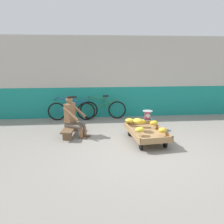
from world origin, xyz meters
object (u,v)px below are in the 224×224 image
at_px(banana_cart, 146,133).
at_px(low_bench, 71,129).
at_px(plastic_crate, 147,125).
at_px(shopping_bag, 157,130).
at_px(bicycle_far_left, 103,109).
at_px(bicycle_near_left, 71,111).
at_px(vendor_seated, 73,117).
at_px(weighing_scale, 147,115).

xyz_separation_m(banana_cart, low_bench, (-2.03, 0.65, -0.04)).
height_order(plastic_crate, shopping_bag, plastic_crate).
height_order(plastic_crate, bicycle_far_left, bicycle_far_left).
distance_m(banana_cart, bicycle_near_left, 3.10).
height_order(vendor_seated, bicycle_far_left, vendor_seated).
bearing_deg(bicycle_far_left, banana_cart, -66.50).
bearing_deg(vendor_seated, shopping_bag, -1.73).
relative_size(bicycle_near_left, shopping_bag, 6.92).
relative_size(vendor_seated, plastic_crate, 3.17).
bearing_deg(shopping_bag, weighing_scale, 110.86).
xyz_separation_m(weighing_scale, bicycle_far_left, (-1.29, 1.36, -0.10)).
bearing_deg(plastic_crate, shopping_bag, -69.19).
bearing_deg(shopping_bag, banana_cart, -129.63).
distance_m(bicycle_near_left, shopping_bag, 3.10).
relative_size(banana_cart, bicycle_near_left, 0.92).
bearing_deg(bicycle_near_left, low_bench, -86.18).
height_order(vendor_seated, plastic_crate, vendor_seated).
bearing_deg(plastic_crate, bicycle_far_left, 133.58).
distance_m(low_bench, vendor_seated, 0.38).
relative_size(plastic_crate, bicycle_near_left, 0.22).
height_order(banana_cart, bicycle_far_left, bicycle_far_left).
relative_size(low_bench, plastic_crate, 3.15).
xyz_separation_m(plastic_crate, shopping_bag, (0.17, -0.46, -0.03)).
bearing_deg(bicycle_near_left, plastic_crate, -27.27).
xyz_separation_m(weighing_scale, bicycle_near_left, (-2.41, 1.24, -0.10)).
relative_size(banana_cart, low_bench, 1.35).
bearing_deg(weighing_scale, vendor_seated, -170.23).
bearing_deg(weighing_scale, bicycle_near_left, 152.71).
distance_m(weighing_scale, bicycle_near_left, 2.71).
xyz_separation_m(vendor_seated, bicycle_near_left, (-0.18, 1.63, -0.21)).
bearing_deg(banana_cart, weighing_scale, 74.73).
relative_size(banana_cart, weighing_scale, 5.09).
distance_m(bicycle_near_left, bicycle_far_left, 1.12).
bearing_deg(bicycle_far_left, vendor_seated, -118.11).
height_order(banana_cart, plastic_crate, banana_cart).
xyz_separation_m(plastic_crate, weighing_scale, (0.00, -0.00, 0.30)).
height_order(vendor_seated, bicycle_near_left, vendor_seated).
relative_size(plastic_crate, shopping_bag, 1.50).
xyz_separation_m(weighing_scale, shopping_bag, (0.17, -0.46, -0.33)).
bearing_deg(weighing_scale, banana_cart, -105.27).
relative_size(banana_cart, shopping_bag, 6.36).
distance_m(vendor_seated, bicycle_far_left, 1.99).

